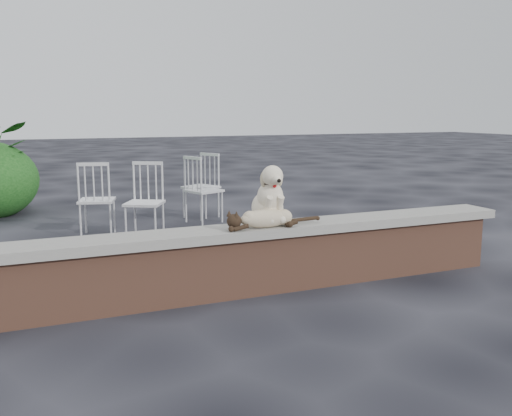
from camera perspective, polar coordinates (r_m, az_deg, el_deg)
name	(u,v)px	position (r m, az deg, el deg)	size (l,w,h in m)	color
ground	(191,300)	(4.79, -6.59, -9.19)	(60.00, 60.00, 0.00)	black
brick_wall	(190,271)	(4.72, -6.65, -6.32)	(6.00, 0.30, 0.50)	brown
capstone	(189,237)	(4.65, -6.72, -2.88)	(6.20, 0.40, 0.08)	slate
dog	(267,194)	(4.90, 1.16, 1.46)	(0.35, 0.46, 0.53)	beige
cat	(266,217)	(4.76, 1.02, -0.93)	(1.04, 0.25, 0.18)	tan
chair_d	(201,186)	(8.33, -5.57, 2.23)	(0.56, 0.56, 0.94)	silver
chair_e	(204,189)	(7.96, -5.29, 1.89)	(0.56, 0.56, 0.94)	silver
chair_c	(97,199)	(7.34, -15.74, 0.90)	(0.56, 0.56, 0.94)	silver
chair_b	(144,202)	(6.97, -11.19, 0.63)	(0.56, 0.56, 0.94)	silver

